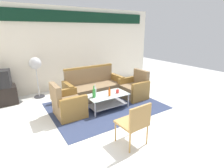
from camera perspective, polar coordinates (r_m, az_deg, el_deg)
The scene contains 14 objects.
ground_plane at distance 4.34m, azimuth 4.75°, elevation -10.95°, with size 14.00×14.00×0.00m, color white.
wall_back at distance 6.52m, azimuth -11.80°, elevation 11.98°, with size 6.52×0.19×2.80m.
rug at distance 4.94m, azimuth -2.08°, elevation -7.15°, with size 2.97×2.26×0.01m, color #2D3856.
couch at distance 5.43m, azimuth -6.02°, elevation -1.39°, with size 1.81×0.77×0.96m.
armchair_left at distance 4.43m, azimuth -14.27°, elevation -6.72°, with size 0.70×0.76×0.85m.
armchair_right at distance 5.45m, azimuth 7.32°, elevation -1.64°, with size 0.71×0.77×0.85m.
coffee_table at distance 4.67m, azimuth -1.50°, elevation -5.04°, with size 1.10×0.60×0.40m.
bottle_orange at distance 4.49m, azimuth -0.83°, elevation -2.87°, with size 0.06×0.06×0.23m.
bottle_clear at distance 4.49m, azimuth -5.52°, elevation -2.53°, with size 0.06×0.06×0.32m.
bottle_green at distance 4.41m, azimuth -5.96°, elevation -2.98°, with size 0.08×0.08×0.31m.
cup at distance 4.71m, azimuth 1.82°, elevation -2.41°, with size 0.08×0.08×0.10m, color red.
tv_stand at distance 5.84m, azimuth -32.60°, elevation -3.36°, with size 0.80×0.50×0.52m, color black.
pedestal_fan at distance 5.76m, azimuth -23.86°, elevation 5.51°, with size 0.36×0.36×1.27m.
wicker_chair at distance 3.20m, azimuth 7.55°, elevation -12.04°, with size 0.50×0.50×0.84m.
Camera 1 is at (-2.36, -3.00, 2.06)m, focal length 27.82 mm.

